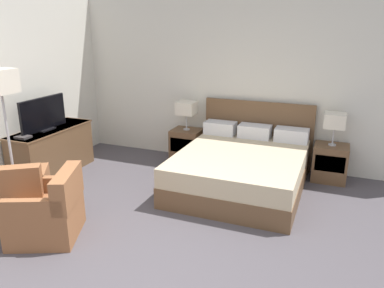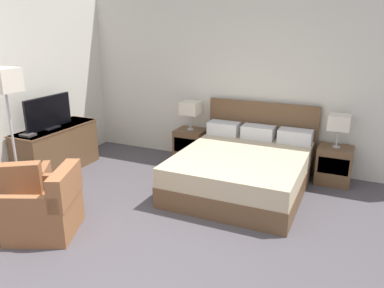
{
  "view_description": "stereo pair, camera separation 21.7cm",
  "coord_description": "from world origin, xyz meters",
  "px_view_note": "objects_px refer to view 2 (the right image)",
  "views": [
    {
      "loc": [
        1.67,
        -2.37,
        2.22
      ],
      "look_at": [
        -0.06,
        1.93,
        0.75
      ],
      "focal_mm": 35.0,
      "sensor_mm": 36.0,
      "label": 1
    },
    {
      "loc": [
        1.87,
        -2.29,
        2.22
      ],
      "look_at": [
        -0.06,
        1.93,
        0.75
      ],
      "focal_mm": 35.0,
      "sensor_mm": 36.0,
      "label": 2
    }
  ],
  "objects_px": {
    "book_red_cover": "(28,135)",
    "nightstand_left": "(191,145)",
    "tv": "(49,113)",
    "table_lamp_right": "(339,123)",
    "nightstand_right": "(334,165)",
    "bed": "(243,168)",
    "table_lamp_left": "(191,108)",
    "dresser": "(57,148)",
    "armchair_by_window": "(18,195)",
    "armchair_companion": "(47,209)",
    "floor_lamp": "(5,90)"
  },
  "relations": [
    {
      "from": "book_red_cover",
      "to": "nightstand_left",
      "type": "bearing_deg",
      "value": 47.63
    },
    {
      "from": "nightstand_left",
      "to": "tv",
      "type": "xyz_separation_m",
      "value": [
        -1.71,
        -1.41,
        0.69
      ]
    },
    {
      "from": "table_lamp_right",
      "to": "book_red_cover",
      "type": "distance_m",
      "value": 4.42
    },
    {
      "from": "nightstand_left",
      "to": "nightstand_right",
      "type": "height_order",
      "value": "same"
    },
    {
      "from": "bed",
      "to": "nightstand_left",
      "type": "height_order",
      "value": "bed"
    },
    {
      "from": "table_lamp_left",
      "to": "bed",
      "type": "bearing_deg",
      "value": -32.35
    },
    {
      "from": "dresser",
      "to": "armchair_by_window",
      "type": "height_order",
      "value": "armchair_by_window"
    },
    {
      "from": "table_lamp_left",
      "to": "armchair_by_window",
      "type": "xyz_separation_m",
      "value": [
        -1.04,
        -2.67,
        -0.63
      ]
    },
    {
      "from": "dresser",
      "to": "book_red_cover",
      "type": "height_order",
      "value": "book_red_cover"
    },
    {
      "from": "table_lamp_left",
      "to": "book_red_cover",
      "type": "xyz_separation_m",
      "value": [
        -1.69,
        -1.86,
        -0.17
      ]
    },
    {
      "from": "table_lamp_left",
      "to": "table_lamp_right",
      "type": "distance_m",
      "value": 2.31
    },
    {
      "from": "dresser",
      "to": "tv",
      "type": "distance_m",
      "value": 0.6
    },
    {
      "from": "nightstand_right",
      "to": "armchair_companion",
      "type": "distance_m",
      "value": 3.93
    },
    {
      "from": "armchair_companion",
      "to": "floor_lamp",
      "type": "xyz_separation_m",
      "value": [
        -1.05,
        0.54,
        1.17
      ]
    },
    {
      "from": "tv",
      "to": "floor_lamp",
      "type": "bearing_deg",
      "value": -76.35
    },
    {
      "from": "nightstand_left",
      "to": "floor_lamp",
      "type": "relative_size",
      "value": 0.32
    },
    {
      "from": "bed",
      "to": "table_lamp_left",
      "type": "distance_m",
      "value": 1.5
    },
    {
      "from": "table_lamp_right",
      "to": "floor_lamp",
      "type": "distance_m",
      "value": 4.47
    },
    {
      "from": "bed",
      "to": "nightstand_right",
      "type": "height_order",
      "value": "bed"
    },
    {
      "from": "nightstand_left",
      "to": "armchair_companion",
      "type": "bearing_deg",
      "value": -99.07
    },
    {
      "from": "nightstand_left",
      "to": "table_lamp_right",
      "type": "bearing_deg",
      "value": 0.04
    },
    {
      "from": "floor_lamp",
      "to": "armchair_companion",
      "type": "bearing_deg",
      "value": -27.21
    },
    {
      "from": "floor_lamp",
      "to": "bed",
      "type": "bearing_deg",
      "value": 30.0
    },
    {
      "from": "bed",
      "to": "armchair_companion",
      "type": "relative_size",
      "value": 2.26
    },
    {
      "from": "armchair_by_window",
      "to": "table_lamp_left",
      "type": "bearing_deg",
      "value": 68.71
    },
    {
      "from": "book_red_cover",
      "to": "armchair_companion",
      "type": "height_order",
      "value": "armchair_companion"
    },
    {
      "from": "book_red_cover",
      "to": "nightstand_right",
      "type": "bearing_deg",
      "value": 24.85
    },
    {
      "from": "bed",
      "to": "armchair_companion",
      "type": "distance_m",
      "value": 2.62
    },
    {
      "from": "nightstand_left",
      "to": "bed",
      "type": "bearing_deg",
      "value": -32.3
    },
    {
      "from": "nightstand_left",
      "to": "nightstand_right",
      "type": "relative_size",
      "value": 1.0
    },
    {
      "from": "table_lamp_left",
      "to": "tv",
      "type": "height_order",
      "value": "tv"
    },
    {
      "from": "armchair_by_window",
      "to": "bed",
      "type": "bearing_deg",
      "value": 41.45
    },
    {
      "from": "tv",
      "to": "table_lamp_left",
      "type": "bearing_deg",
      "value": 39.56
    },
    {
      "from": "table_lamp_right",
      "to": "armchair_companion",
      "type": "height_order",
      "value": "table_lamp_right"
    },
    {
      "from": "table_lamp_left",
      "to": "table_lamp_right",
      "type": "bearing_deg",
      "value": 0.0
    },
    {
      "from": "nightstand_left",
      "to": "floor_lamp",
      "type": "distance_m",
      "value": 2.96
    },
    {
      "from": "book_red_cover",
      "to": "floor_lamp",
      "type": "distance_m",
      "value": 0.85
    },
    {
      "from": "nightstand_left",
      "to": "floor_lamp",
      "type": "bearing_deg",
      "value": -123.52
    },
    {
      "from": "nightstand_left",
      "to": "table_lamp_left",
      "type": "distance_m",
      "value": 0.64
    },
    {
      "from": "nightstand_right",
      "to": "floor_lamp",
      "type": "bearing_deg",
      "value": -149.29
    },
    {
      "from": "dresser",
      "to": "book_red_cover",
      "type": "xyz_separation_m",
      "value": [
        0.02,
        -0.54,
        0.37
      ]
    },
    {
      "from": "nightstand_right",
      "to": "bed",
      "type": "bearing_deg",
      "value": -147.7
    },
    {
      "from": "nightstand_left",
      "to": "dresser",
      "type": "distance_m",
      "value": 2.16
    },
    {
      "from": "table_lamp_left",
      "to": "table_lamp_right",
      "type": "relative_size",
      "value": 1.0
    },
    {
      "from": "nightstand_right",
      "to": "table_lamp_left",
      "type": "bearing_deg",
      "value": 179.96
    },
    {
      "from": "nightstand_left",
      "to": "armchair_companion",
      "type": "distance_m",
      "value": 2.84
    },
    {
      "from": "tv",
      "to": "book_red_cover",
      "type": "xyz_separation_m",
      "value": [
        0.02,
        -0.44,
        -0.22
      ]
    },
    {
      "from": "table_lamp_left",
      "to": "book_red_cover",
      "type": "distance_m",
      "value": 2.52
    },
    {
      "from": "nightstand_right",
      "to": "table_lamp_left",
      "type": "relative_size",
      "value": 1.15
    },
    {
      "from": "bed",
      "to": "nightstand_right",
      "type": "bearing_deg",
      "value": 32.3
    }
  ]
}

